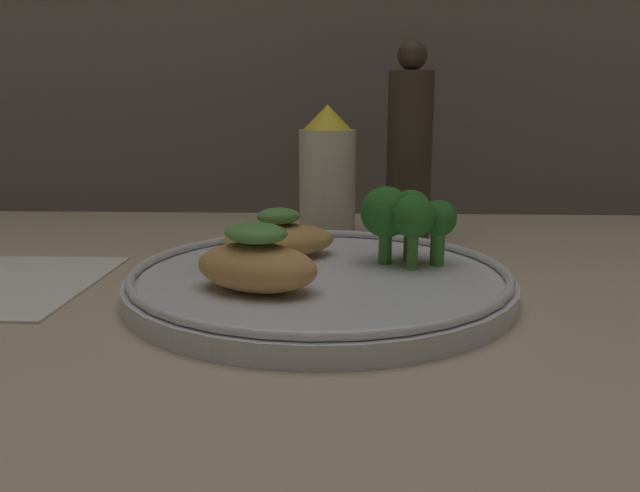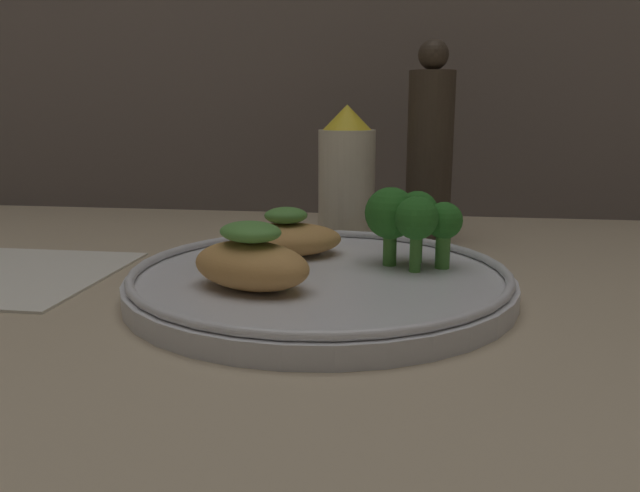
{
  "view_description": "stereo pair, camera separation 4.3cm",
  "coord_description": "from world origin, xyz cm",
  "px_view_note": "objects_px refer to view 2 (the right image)",
  "views": [
    {
      "loc": [
        1.64,
        -41.71,
        12.79
      ],
      "look_at": [
        0.0,
        0.0,
        3.4
      ],
      "focal_mm": 35.0,
      "sensor_mm": 36.0,
      "label": 1
    },
    {
      "loc": [
        5.89,
        -41.32,
        12.79
      ],
      "look_at": [
        0.0,
        0.0,
        3.4
      ],
      "focal_mm": 35.0,
      "sensor_mm": 36.0,
      "label": 2
    }
  ],
  "objects_px": {
    "pepper_grinder": "(430,152)",
    "sauce_bottle": "(344,177)",
    "plate": "(320,280)",
    "broccoli_bunch": "(410,217)"
  },
  "relations": [
    {
      "from": "plate",
      "to": "pepper_grinder",
      "type": "bearing_deg",
      "value": 66.76
    },
    {
      "from": "broccoli_bunch",
      "to": "pepper_grinder",
      "type": "bearing_deg",
      "value": 83.67
    },
    {
      "from": "broccoli_bunch",
      "to": "sauce_bottle",
      "type": "xyz_separation_m",
      "value": [
        -0.06,
        0.15,
        0.01
      ]
    },
    {
      "from": "plate",
      "to": "pepper_grinder",
      "type": "xyz_separation_m",
      "value": [
        0.08,
        0.18,
        0.08
      ]
    },
    {
      "from": "sauce_bottle",
      "to": "pepper_grinder",
      "type": "distance_m",
      "value": 0.08
    },
    {
      "from": "broccoli_bunch",
      "to": "sauce_bottle",
      "type": "bearing_deg",
      "value": 112.81
    },
    {
      "from": "broccoli_bunch",
      "to": "pepper_grinder",
      "type": "height_order",
      "value": "pepper_grinder"
    },
    {
      "from": "plate",
      "to": "pepper_grinder",
      "type": "relative_size",
      "value": 1.42
    },
    {
      "from": "pepper_grinder",
      "to": "sauce_bottle",
      "type": "bearing_deg",
      "value": 180.0
    },
    {
      "from": "broccoli_bunch",
      "to": "pepper_grinder",
      "type": "relative_size",
      "value": 0.37
    }
  ]
}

